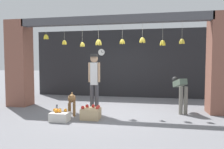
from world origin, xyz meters
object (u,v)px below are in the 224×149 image
(fruit_crate_apples, at_px, (91,113))
(fruit_crate_oranges, at_px, (60,116))
(shopkeeper, at_px, (94,78))
(wall_clock, at_px, (101,52))
(water_bottle, at_px, (57,109))
(dog, at_px, (72,100))
(worker_stooping, at_px, (180,89))

(fruit_crate_apples, bearing_deg, fruit_crate_oranges, -155.34)
(shopkeeper, distance_m, wall_clock, 3.22)
(shopkeeper, distance_m, water_bottle, 1.43)
(dog, relative_size, shopkeeper, 0.45)
(water_bottle, distance_m, wall_clock, 3.72)
(dog, relative_size, wall_clock, 2.54)
(water_bottle, bearing_deg, wall_clock, 79.49)
(dog, distance_m, wall_clock, 3.59)
(fruit_crate_oranges, bearing_deg, water_bottle, 120.00)
(dog, height_order, wall_clock, wall_clock)
(dog, bearing_deg, shopkeeper, 87.79)
(water_bottle, height_order, wall_clock, wall_clock)
(fruit_crate_apples, height_order, water_bottle, fruit_crate_apples)
(dog, bearing_deg, water_bottle, -116.76)
(shopkeeper, xyz_separation_m, worker_stooping, (2.47, 0.62, -0.34))
(fruit_crate_apples, distance_m, wall_clock, 4.03)
(shopkeeper, bearing_deg, dog, 13.07)
(fruit_crate_oranges, distance_m, wall_clock, 4.30)
(fruit_crate_apples, xyz_separation_m, water_bottle, (-1.14, 0.38, -0.03))
(worker_stooping, bearing_deg, wall_clock, 126.54)
(dog, relative_size, fruit_crate_oranges, 1.69)
(shopkeeper, relative_size, water_bottle, 6.60)
(worker_stooping, bearing_deg, dog, -179.28)
(fruit_crate_oranges, height_order, fruit_crate_apples, fruit_crate_apples)
(water_bottle, relative_size, wall_clock, 0.85)
(water_bottle, xyz_separation_m, wall_clock, (0.59, 3.19, 1.82))
(worker_stooping, xyz_separation_m, fruit_crate_oranges, (-3.15, -1.47, -0.56))
(worker_stooping, height_order, wall_clock, wall_clock)
(dog, height_order, fruit_crate_apples, dog)
(shopkeeper, height_order, water_bottle, shopkeeper)
(dog, height_order, shopkeeper, shopkeeper)
(dog, xyz_separation_m, fruit_crate_apples, (0.65, -0.32, -0.27))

